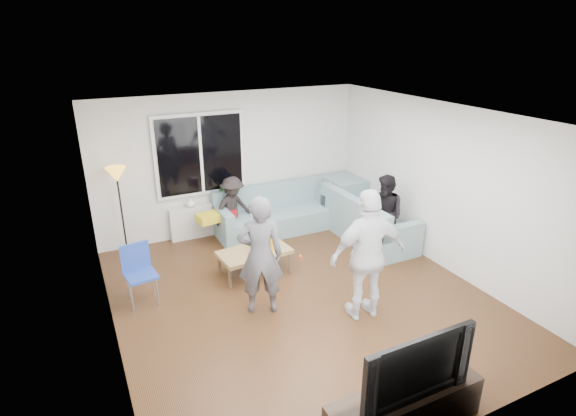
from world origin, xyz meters
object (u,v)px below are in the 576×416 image
spectator_right (386,214)px  tv_console (404,410)px  coffee_table (255,262)px  spectator_back (233,208)px  sofa_back_section (276,210)px  player_right (368,255)px  television (410,362)px  sofa_right_section (368,217)px  side_chair (141,276)px  floor_lamp (122,214)px  player_left (260,256)px

spectator_right → tv_console: (-2.21, -3.22, -0.45)m
coffee_table → spectator_back: bearing=83.6°
sofa_back_section → player_right: player_right is taller
spectator_back → television: spectator_back is taller
sofa_right_section → spectator_right: (0.00, -0.48, 0.25)m
sofa_back_section → side_chair: bearing=-152.2°
television → player_right: bearing=66.2°
spectator_right → television: 3.91m
sofa_right_section → tv_console: 4.31m
coffee_table → spectator_right: bearing=-4.7°
sofa_right_section → player_right: (-1.45, -1.97, 0.47)m
floor_lamp → spectator_right: bearing=-22.7°
spectator_right → side_chair: bearing=-97.7°
sofa_right_section → tv_console: bearing=149.2°
player_right → television: bearing=73.4°
spectator_right → television: (-2.21, -3.22, 0.11)m
player_right → television: player_right is taller
player_right → spectator_back: player_right is taller
sofa_back_section → spectator_right: spectator_right is taller
coffee_table → player_right: bearing=-61.9°
side_chair → player_right: player_right is taller
tv_console → side_chair: bearing=119.2°
player_left → tv_console: (0.44, -2.45, -0.61)m
tv_console → sofa_back_section: bearing=79.7°
sofa_right_section → spectator_back: spectator_back is taller
player_right → spectator_back: 3.18m
spectator_back → tv_console: bearing=-109.0°
sofa_back_section → tv_console: (-0.87, -4.77, -0.20)m
side_chair → coffee_table: bearing=-4.9°
coffee_table → television: bearing=-87.6°
spectator_back → tv_console: spectator_back is taller
spectator_back → player_left: bearing=-119.7°
sofa_back_section → floor_lamp: bearing=176.7°
sofa_right_section → tv_console: size_ratio=1.25×
player_right → tv_console: player_right is taller
player_left → spectator_back: size_ratio=1.41×
side_chair → spectator_right: size_ratio=0.64×
side_chair → floor_lamp: floor_lamp is taller
side_chair → television: television is taller
side_chair → tv_console: bearing=-68.6°
sofa_right_section → spectator_right: spectator_right is taller
player_right → spectator_back: bearing=-69.1°
sofa_back_section → player_right: 3.08m
sofa_right_section → player_right: 2.49m
floor_lamp → tv_console: 5.30m
sofa_back_section → side_chair: (-2.73, -1.44, 0.01)m
sofa_right_section → floor_lamp: size_ratio=1.28×
side_chair → tv_console: size_ratio=0.54×
player_right → side_chair: bearing=-24.2°
sofa_right_section → spectator_right: 0.53m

